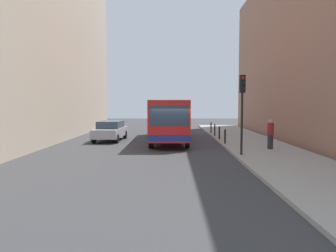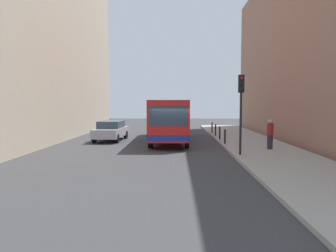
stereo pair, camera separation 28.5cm
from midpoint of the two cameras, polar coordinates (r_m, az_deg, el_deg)
ground_plane at (r=19.67m, az=0.42°, el=-4.18°), size 80.00×80.00×0.00m
sidewalk at (r=20.36m, az=15.84°, el=-3.84°), size 4.40×40.00×0.15m
building_left at (r=26.85m, az=-26.04°, el=16.47°), size 7.00×32.00×17.55m
building_right at (r=26.42m, az=26.98°, el=12.65°), size 7.00×32.00×13.93m
bus at (r=24.20m, az=-0.13°, el=1.47°), size 2.61×11.04×3.00m
car_beside_bus at (r=24.68m, az=-10.42°, el=-0.74°), size 2.04×4.48×1.48m
traffic_light at (r=16.98m, az=12.48°, el=4.60°), size 0.28×0.33×4.10m
bollard_near at (r=21.60m, az=9.64°, el=-1.83°), size 0.11×0.11×0.95m
bollard_mid at (r=24.13m, az=8.70°, el=-1.21°), size 0.11×0.11×0.95m
bollard_far at (r=26.67m, az=7.94°, el=-0.70°), size 0.11×0.11×0.95m
bollard_farthest at (r=29.22m, az=7.31°, el=-0.29°), size 0.11×0.11×0.95m
pedestrian_near_signal at (r=19.71m, az=17.20°, el=-1.39°), size 0.38×0.38×1.72m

